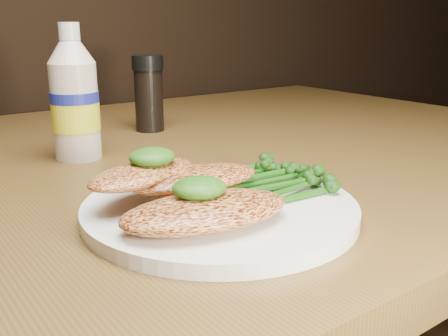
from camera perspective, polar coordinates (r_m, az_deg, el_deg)
plate at (r=0.45m, az=-0.44°, el=-4.50°), size 0.24×0.24×0.01m
chicken_front at (r=0.40m, az=-2.03°, el=-4.79°), size 0.15×0.09×0.02m
chicken_mid at (r=0.45m, az=-3.32°, el=-1.16°), size 0.13×0.08×0.02m
chicken_back at (r=0.45m, az=-9.02°, el=-0.63°), size 0.12×0.08×0.02m
pesto_front at (r=0.40m, az=-2.78°, el=-2.20°), size 0.05×0.04×0.02m
pesto_back at (r=0.45m, az=-8.01°, el=1.24°), size 0.04×0.04×0.02m
broccolini_bundle at (r=0.48m, az=4.12°, el=-1.39°), size 0.13×0.11×0.02m
mayo_bottle at (r=0.64m, az=-16.33°, el=8.05°), size 0.07×0.07×0.16m
pepper_grinder at (r=0.79m, az=-8.36°, el=8.19°), size 0.05×0.05×0.11m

